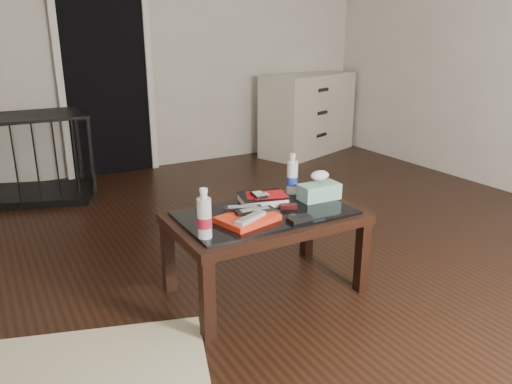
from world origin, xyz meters
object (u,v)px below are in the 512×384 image
at_px(pet_crate, 34,172).
at_px(textbook, 263,199).
at_px(coffee_table, 265,223).
at_px(dresser, 308,114).
at_px(water_bottle_right, 292,174).
at_px(tissue_box, 319,192).
at_px(water_bottle_left, 204,213).

height_order(pet_crate, textbook, pet_crate).
xyz_separation_m(coffee_table, dresser, (2.08, 2.57, 0.05)).
distance_m(coffee_table, dresser, 3.31).
height_order(coffee_table, textbook, textbook).
height_order(water_bottle_right, tissue_box, water_bottle_right).
distance_m(water_bottle_right, tissue_box, 0.20).
bearing_deg(textbook, coffee_table, -101.66).
height_order(pet_crate, water_bottle_left, pet_crate).
bearing_deg(water_bottle_left, tissue_box, 13.13).
bearing_deg(tissue_box, textbook, 163.96).
bearing_deg(tissue_box, dresser, 58.12).
bearing_deg(water_bottle_left, textbook, 30.94).
height_order(pet_crate, water_bottle_right, pet_crate).
xyz_separation_m(textbook, tissue_box, (0.31, -0.10, 0.02)).
bearing_deg(textbook, tissue_box, -5.21).
height_order(dresser, tissue_box, dresser).
relative_size(textbook, water_bottle_left, 1.05).
xyz_separation_m(dresser, textbook, (-2.02, -2.44, 0.03)).
xyz_separation_m(water_bottle_left, tissue_box, (0.79, 0.18, -0.07)).
xyz_separation_m(textbook, water_bottle_right, (0.24, 0.07, 0.10)).
relative_size(dresser, pet_crate, 1.24).
relative_size(dresser, textbook, 5.19).
xyz_separation_m(dresser, water_bottle_right, (-1.78, -2.37, 0.13)).
bearing_deg(coffee_table, dresser, 51.00).
bearing_deg(tissue_box, pet_crate, 120.87).
relative_size(dresser, water_bottle_left, 5.45).
bearing_deg(tissue_box, coffee_table, -172.70).
distance_m(coffee_table, textbook, 0.17).
relative_size(pet_crate, textbook, 4.18).
bearing_deg(dresser, water_bottle_left, -152.10).
distance_m(textbook, water_bottle_left, 0.56).
xyz_separation_m(dresser, tissue_box, (-1.71, -2.54, 0.06)).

